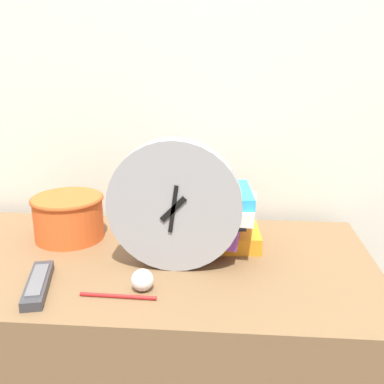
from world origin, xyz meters
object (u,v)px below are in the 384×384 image
(desk_clock, at_px, (174,206))
(pen, at_px, (118,296))
(crumpled_paper_ball, at_px, (142,280))
(tv_remote, at_px, (38,284))
(book_stack, at_px, (207,218))
(basket, at_px, (68,216))

(desk_clock, height_order, pen, desk_clock)
(pen, bearing_deg, crumpled_paper_ball, 38.73)
(desk_clock, distance_m, tv_remote, 0.33)
(book_stack, xyz_separation_m, pen, (-0.16, -0.25, -0.08))
(pen, bearing_deg, desk_clock, 55.27)
(tv_remote, xyz_separation_m, crumpled_paper_ball, (0.22, 0.01, 0.01))
(tv_remote, bearing_deg, book_stack, 33.81)
(crumpled_paper_ball, bearing_deg, pen, -141.27)
(book_stack, bearing_deg, crumpled_paper_ball, -119.58)
(tv_remote, height_order, pen, tv_remote)
(basket, bearing_deg, crumpled_paper_ball, -46.31)
(desk_clock, bearing_deg, pen, -124.73)
(basket, height_order, pen, basket)
(basket, bearing_deg, pen, -55.43)
(crumpled_paper_ball, bearing_deg, basket, 133.69)
(desk_clock, xyz_separation_m, book_stack, (0.07, 0.11, -0.07))
(desk_clock, bearing_deg, book_stack, 58.13)
(desk_clock, height_order, basket, desk_clock)
(tv_remote, distance_m, pen, 0.17)
(desk_clock, relative_size, tv_remote, 1.60)
(basket, distance_m, pen, 0.35)
(book_stack, height_order, pen, book_stack)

